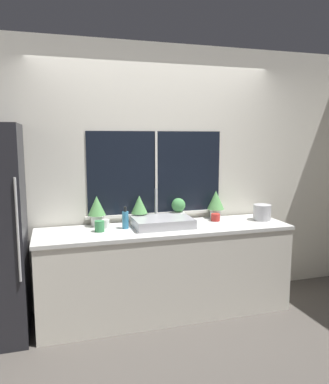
% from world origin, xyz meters
% --- Properties ---
extents(ground_plane, '(14.00, 14.00, 0.00)m').
position_xyz_m(ground_plane, '(0.00, 0.00, 0.00)').
color(ground_plane, '#4C4742').
extents(wall_back, '(8.00, 0.09, 2.70)m').
position_xyz_m(wall_back, '(0.00, 0.69, 1.35)').
color(wall_back, silver).
rests_on(wall_back, ground_plane).
extents(wall_right, '(0.06, 7.00, 2.70)m').
position_xyz_m(wall_right, '(2.32, 1.50, 1.35)').
color(wall_right, silver).
rests_on(wall_right, ground_plane).
extents(counter, '(2.49, 0.65, 0.88)m').
position_xyz_m(counter, '(0.00, 0.31, 0.44)').
color(counter, silver).
rests_on(counter, ground_plane).
extents(sink, '(0.57, 0.47, 0.35)m').
position_xyz_m(sink, '(-0.02, 0.35, 0.93)').
color(sink, '#ADADB2').
rests_on(sink, counter).
extents(potted_plant_far_left, '(0.17, 0.17, 0.30)m').
position_xyz_m(potted_plant_far_left, '(-0.64, 0.55, 1.06)').
color(potted_plant_far_left, white).
rests_on(potted_plant_far_left, counter).
extents(potted_plant_center_left, '(0.17, 0.17, 0.29)m').
position_xyz_m(potted_plant_center_left, '(-0.21, 0.55, 1.04)').
color(potted_plant_center_left, white).
rests_on(potted_plant_center_left, counter).
extents(potted_plant_center_right, '(0.15, 0.15, 0.24)m').
position_xyz_m(potted_plant_center_right, '(0.21, 0.55, 1.01)').
color(potted_plant_center_right, white).
rests_on(potted_plant_center_right, counter).
extents(potted_plant_far_right, '(0.18, 0.18, 0.30)m').
position_xyz_m(potted_plant_far_right, '(0.64, 0.55, 1.06)').
color(potted_plant_far_right, white).
rests_on(potted_plant_far_right, counter).
extents(soap_bottle, '(0.06, 0.06, 0.21)m').
position_xyz_m(soap_bottle, '(-0.39, 0.38, 0.97)').
color(soap_bottle, teal).
rests_on(soap_bottle, counter).
extents(mug_red, '(0.09, 0.09, 0.08)m').
position_xyz_m(mug_red, '(0.59, 0.43, 0.92)').
color(mug_red, '#B72D28').
rests_on(mug_red, counter).
extents(mug_white, '(0.07, 0.07, 0.09)m').
position_xyz_m(mug_white, '(-0.57, 0.45, 0.92)').
color(mug_white, white).
rests_on(mug_white, counter).
extents(mug_green, '(0.09, 0.09, 0.10)m').
position_xyz_m(mug_green, '(-0.64, 0.33, 0.93)').
color(mug_green, '#38844C').
rests_on(mug_green, counter).
extents(kettle, '(0.19, 0.19, 0.18)m').
position_xyz_m(kettle, '(1.08, 0.33, 0.97)').
color(kettle, '#B2B2B7').
rests_on(kettle, counter).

